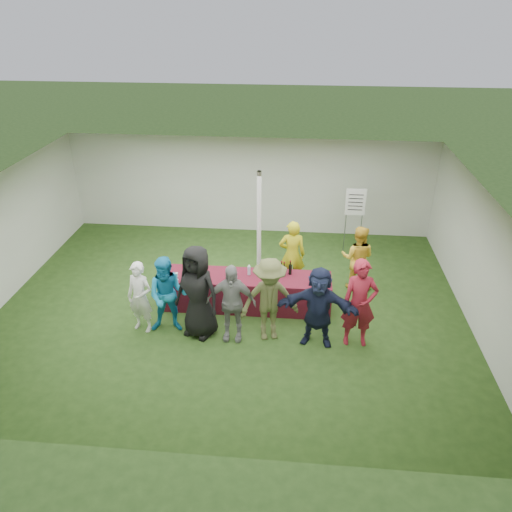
# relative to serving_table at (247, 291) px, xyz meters

# --- Properties ---
(ground) EXTENTS (60.00, 60.00, 0.00)m
(ground) POSITION_rel_serving_table_xyz_m (-0.34, -0.03, -0.38)
(ground) COLOR #284719
(ground) RESTS_ON ground
(tent) EXTENTS (10.00, 10.00, 10.00)m
(tent) POSITION_rel_serving_table_xyz_m (0.16, 1.17, 0.98)
(tent) COLOR white
(tent) RESTS_ON ground
(serving_table) EXTENTS (3.60, 0.80, 0.75)m
(serving_table) POSITION_rel_serving_table_xyz_m (0.00, 0.00, 0.00)
(serving_table) COLOR maroon
(serving_table) RESTS_ON ground
(wine_bottles) EXTENTS (0.67, 0.14, 0.32)m
(wine_bottles) POSITION_rel_serving_table_xyz_m (0.62, 0.15, 0.50)
(wine_bottles) COLOR black
(wine_bottles) RESTS_ON serving_table
(wine_glasses) EXTENTS (2.85, 0.15, 0.16)m
(wine_glasses) POSITION_rel_serving_table_xyz_m (-0.49, -0.25, 0.49)
(wine_glasses) COLOR silver
(wine_glasses) RESTS_ON serving_table
(water_bottle) EXTENTS (0.07, 0.07, 0.23)m
(water_bottle) POSITION_rel_serving_table_xyz_m (0.04, 0.08, 0.48)
(water_bottle) COLOR silver
(water_bottle) RESTS_ON serving_table
(bar_towel) EXTENTS (0.25, 0.18, 0.03)m
(bar_towel) POSITION_rel_serving_table_xyz_m (1.49, 0.05, 0.39)
(bar_towel) COLOR white
(bar_towel) RESTS_ON serving_table
(dump_bucket) EXTENTS (0.24, 0.24, 0.18)m
(dump_bucket) POSITION_rel_serving_table_xyz_m (1.62, -0.22, 0.46)
(dump_bucket) COLOR slate
(dump_bucket) RESTS_ON serving_table
(wine_list_sign) EXTENTS (0.50, 0.03, 1.80)m
(wine_list_sign) POSITION_rel_serving_table_xyz_m (2.45, 2.74, 0.94)
(wine_list_sign) COLOR slate
(wine_list_sign) RESTS_ON ground
(staff_pourer) EXTENTS (0.63, 0.43, 1.66)m
(staff_pourer) POSITION_rel_serving_table_xyz_m (0.93, 0.93, 0.45)
(staff_pourer) COLOR gold
(staff_pourer) RESTS_ON ground
(staff_back) EXTENTS (0.86, 0.74, 1.55)m
(staff_back) POSITION_rel_serving_table_xyz_m (2.41, 1.01, 0.40)
(staff_back) COLOR gold
(staff_back) RESTS_ON ground
(customer_0) EXTENTS (0.63, 0.50, 1.51)m
(customer_0) POSITION_rel_serving_table_xyz_m (-2.01, -1.03, 0.38)
(customer_0) COLOR white
(customer_0) RESTS_ON ground
(customer_1) EXTENTS (0.85, 0.69, 1.64)m
(customer_1) POSITION_rel_serving_table_xyz_m (-1.45, -1.00, 0.44)
(customer_1) COLOR #1887BC
(customer_1) RESTS_ON ground
(customer_2) EXTENTS (1.11, 0.93, 1.93)m
(customer_2) POSITION_rel_serving_table_xyz_m (-0.84, -1.05, 0.59)
(customer_2) COLOR black
(customer_2) RESTS_ON ground
(customer_3) EXTENTS (0.96, 0.40, 1.64)m
(customer_3) POSITION_rel_serving_table_xyz_m (-0.17, -1.15, 0.44)
(customer_3) COLOR gray
(customer_3) RESTS_ON ground
(customer_4) EXTENTS (1.26, 0.92, 1.75)m
(customer_4) POSITION_rel_serving_table_xyz_m (0.56, -1.07, 0.50)
(customer_4) COLOR brown
(customer_4) RESTS_ON ground
(customer_5) EXTENTS (1.58, 0.66, 1.65)m
(customer_5) POSITION_rel_serving_table_xyz_m (1.49, -1.14, 0.45)
(customer_5) COLOR #181F3A
(customer_5) RESTS_ON ground
(customer_6) EXTENTS (0.68, 0.47, 1.81)m
(customer_6) POSITION_rel_serving_table_xyz_m (2.26, -1.08, 0.53)
(customer_6) COLOR maroon
(customer_6) RESTS_ON ground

